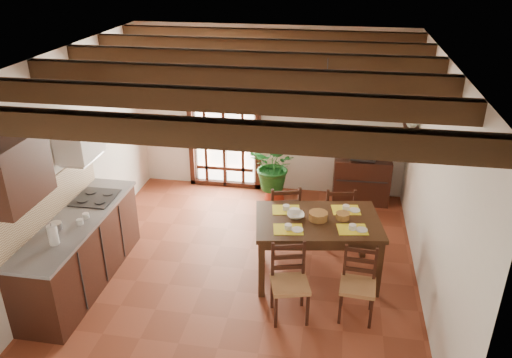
% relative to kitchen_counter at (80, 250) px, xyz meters
% --- Properties ---
extents(ground_plane, '(5.00, 5.00, 0.00)m').
position_rel_kitchen_counter_xyz_m(ground_plane, '(1.96, 0.60, -0.47)').
color(ground_plane, brown).
extents(room_shell, '(4.52, 5.02, 2.81)m').
position_rel_kitchen_counter_xyz_m(room_shell, '(1.96, 0.60, 1.34)').
color(room_shell, silver).
rests_on(room_shell, ground_plane).
extents(ceiling_beams, '(4.50, 4.34, 0.20)m').
position_rel_kitchen_counter_xyz_m(ceiling_beams, '(1.96, 0.60, 2.22)').
color(ceiling_beams, black).
rests_on(ceiling_beams, room_shell).
extents(french_door, '(1.26, 0.11, 2.32)m').
position_rel_kitchen_counter_xyz_m(french_door, '(1.16, 3.05, 0.70)').
color(french_door, white).
rests_on(french_door, ground_plane).
extents(kitchen_counter, '(0.64, 2.25, 1.38)m').
position_rel_kitchen_counter_xyz_m(kitchen_counter, '(0.00, 0.00, 0.00)').
color(kitchen_counter, black).
rests_on(kitchen_counter, ground_plane).
extents(upper_cabinet, '(0.35, 0.80, 0.70)m').
position_rel_kitchen_counter_xyz_m(upper_cabinet, '(-0.12, -0.70, 1.38)').
color(upper_cabinet, black).
rests_on(upper_cabinet, room_shell).
extents(range_hood, '(0.38, 0.60, 0.54)m').
position_rel_kitchen_counter_xyz_m(range_hood, '(-0.09, 0.55, 1.26)').
color(range_hood, white).
rests_on(range_hood, room_shell).
extents(counter_items, '(0.50, 1.43, 0.25)m').
position_rel_kitchen_counter_xyz_m(counter_items, '(0.00, 0.09, 0.49)').
color(counter_items, black).
rests_on(counter_items, kitchen_counter).
extents(dining_table, '(1.68, 1.23, 0.83)m').
position_rel_kitchen_counter_xyz_m(dining_table, '(2.90, 0.63, 0.25)').
color(dining_table, '#352011').
rests_on(dining_table, ground_plane).
extents(chair_near_left, '(0.51, 0.49, 0.90)m').
position_rel_kitchen_counter_xyz_m(chair_near_left, '(2.65, -0.21, -0.19)').
color(chair_near_left, '#A47245').
rests_on(chair_near_left, ground_plane).
extents(chair_near_right, '(0.42, 0.40, 0.86)m').
position_rel_kitchen_counter_xyz_m(chair_near_right, '(3.41, -0.08, -0.20)').
color(chair_near_right, '#A47245').
rests_on(chair_near_right, ground_plane).
extents(chair_far_left, '(0.54, 0.52, 0.95)m').
position_rel_kitchen_counter_xyz_m(chair_far_left, '(2.39, 1.34, -0.18)').
color(chair_far_left, '#A47245').
rests_on(chair_far_left, ground_plane).
extents(chair_far_right, '(0.49, 0.48, 0.93)m').
position_rel_kitchen_counter_xyz_m(chair_far_right, '(3.15, 1.47, -0.18)').
color(chair_far_right, '#A47245').
rests_on(chair_far_right, ground_plane).
extents(table_setting, '(1.12, 0.75, 0.10)m').
position_rel_kitchen_counter_xyz_m(table_setting, '(2.90, 0.63, 0.48)').
color(table_setting, yellow).
rests_on(table_setting, dining_table).
extents(table_bowl, '(0.26, 0.26, 0.05)m').
position_rel_kitchen_counter_xyz_m(table_bowl, '(2.62, 0.64, 0.39)').
color(table_bowl, white).
rests_on(table_bowl, dining_table).
extents(sideboard, '(0.92, 0.44, 0.77)m').
position_rel_kitchen_counter_xyz_m(sideboard, '(3.51, 2.83, -0.09)').
color(sideboard, black).
rests_on(sideboard, ground_plane).
extents(crt_tv, '(0.43, 0.40, 0.34)m').
position_rel_kitchen_counter_xyz_m(crt_tv, '(3.51, 2.82, 0.49)').
color(crt_tv, black).
rests_on(crt_tv, sideboard).
extents(fuse_box, '(0.25, 0.03, 0.32)m').
position_rel_kitchen_counter_xyz_m(fuse_box, '(3.46, 3.08, 1.28)').
color(fuse_box, white).
rests_on(fuse_box, room_shell).
extents(plant_pot, '(0.34, 0.34, 0.21)m').
position_rel_kitchen_counter_xyz_m(plant_pot, '(2.09, 2.67, -0.36)').
color(plant_pot, maroon).
rests_on(plant_pot, ground_plane).
extents(potted_plant, '(2.43, 2.25, 2.24)m').
position_rel_kitchen_counter_xyz_m(potted_plant, '(2.09, 2.67, 0.10)').
color(potted_plant, '#144C19').
rests_on(potted_plant, ground_plane).
extents(wall_shelf, '(0.20, 0.42, 0.20)m').
position_rel_kitchen_counter_xyz_m(wall_shelf, '(4.10, 2.20, 1.04)').
color(wall_shelf, black).
rests_on(wall_shelf, room_shell).
extents(shelf_vase, '(0.15, 0.15, 0.15)m').
position_rel_kitchen_counter_xyz_m(shelf_vase, '(4.10, 2.20, 1.18)').
color(shelf_vase, '#B2BFB2').
rests_on(shelf_vase, wall_shelf).
extents(shelf_flowers, '(0.14, 0.14, 0.36)m').
position_rel_kitchen_counter_xyz_m(shelf_flowers, '(4.10, 2.20, 1.38)').
color(shelf_flowers, yellow).
rests_on(shelf_flowers, shelf_vase).
extents(framed_picture, '(0.03, 0.32, 0.32)m').
position_rel_kitchen_counter_xyz_m(framed_picture, '(4.18, 2.20, 1.58)').
color(framed_picture, brown).
rests_on(framed_picture, room_shell).
extents(pendant_lamp, '(0.36, 0.36, 0.84)m').
position_rel_kitchen_counter_xyz_m(pendant_lamp, '(2.90, 0.73, 1.60)').
color(pendant_lamp, black).
rests_on(pendant_lamp, room_shell).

